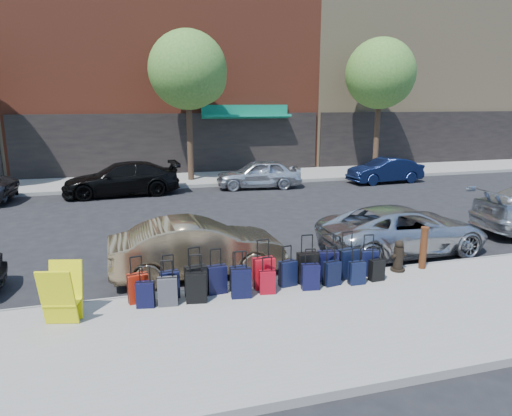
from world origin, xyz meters
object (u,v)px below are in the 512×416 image
object	(u,v)px
tree_center	(191,72)
fire_hydrant	(398,257)
car_near_2	(403,230)
suitcase_front_5	(264,273)
tree_right	(383,76)
car_far_2	(259,174)
car_near_1	(198,248)
car_far_1	(122,179)
display_rack	(62,294)
car_far_3	(385,170)
bollard	(424,247)

from	to	relation	value
tree_center	fire_hydrant	distance (m)	15.28
car_near_2	fire_hydrant	bearing A→B (deg)	142.19
suitcase_front_5	tree_right	bearing A→B (deg)	48.89
tree_right	car_far_2	world-z (taller)	tree_right
fire_hydrant	suitcase_front_5	bearing A→B (deg)	175.18
car_near_1	car_far_1	world-z (taller)	car_far_1
tree_center	suitcase_front_5	world-z (taller)	tree_center
tree_center	car_far_2	distance (m)	5.98
display_rack	car_far_2	bearing A→B (deg)	73.83
fire_hydrant	car_far_1	bearing A→B (deg)	111.11
tree_center	fire_hydrant	world-z (taller)	tree_center
car_near_1	suitcase_front_5	bearing A→B (deg)	-144.88
car_far_2	car_far_3	world-z (taller)	car_far_2
suitcase_front_5	car_far_1	distance (m)	12.26
car_far_1	car_far_3	bearing A→B (deg)	85.60
suitcase_front_5	car_far_2	xyz separation A→B (m)	(3.36, 11.89, 0.20)
tree_center	bollard	distance (m)	15.36
suitcase_front_5	car_far_2	size ratio (longest dim) A/B	0.27
display_rack	car_far_3	bearing A→B (deg)	55.22
tree_right	car_far_1	size ratio (longest dim) A/B	1.46
car_far_2	tree_center	bearing A→B (deg)	-124.74
suitcase_front_5	fire_hydrant	xyz separation A→B (m)	(3.32, 0.11, 0.01)
tree_center	display_rack	distance (m)	16.18
car_far_1	bollard	bearing A→B (deg)	27.41
suitcase_front_5	car_far_1	xyz separation A→B (m)	(-2.90, 11.91, 0.24)
suitcase_front_5	car_near_1	size ratio (longest dim) A/B	0.26
suitcase_front_5	fire_hydrant	size ratio (longest dim) A/B	1.42
car_near_1	car_far_3	size ratio (longest dim) A/B	1.07
tree_right	car_near_2	bearing A→B (deg)	-117.77
tree_center	fire_hydrant	bearing A→B (deg)	-79.26
display_rack	car_far_1	size ratio (longest dim) A/B	0.21
tree_right	car_far_1	xyz separation A→B (m)	(-14.02, -2.40, -4.69)
display_rack	car_far_3	distance (m)	18.33
suitcase_front_5	car_far_2	bearing A→B (deg)	70.97
tree_right	car_near_2	xyz separation A→B (m)	(-6.67, -12.67, -4.77)
tree_center	car_far_2	bearing A→B (deg)	-41.59
suitcase_front_5	car_far_3	distance (m)	15.23
fire_hydrant	tree_center	bearing A→B (deg)	94.08
car_near_2	car_far_2	bearing A→B (deg)	4.64
car_far_3	fire_hydrant	bearing A→B (deg)	-33.49
tree_center	tree_right	world-z (taller)	same
bollard	car_far_1	world-z (taller)	car_far_1
tree_right	display_rack	world-z (taller)	tree_right
fire_hydrant	bollard	size ratio (longest dim) A/B	0.74
car_far_1	display_rack	bearing A→B (deg)	-7.39
tree_center	suitcase_front_5	bearing A→B (deg)	-92.48
tree_center	car_far_2	xyz separation A→B (m)	(2.73, -2.43, -4.73)
fire_hydrant	display_rack	distance (m)	7.25
car_near_2	car_far_2	world-z (taller)	car_far_2
suitcase_front_5	fire_hydrant	distance (m)	3.32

